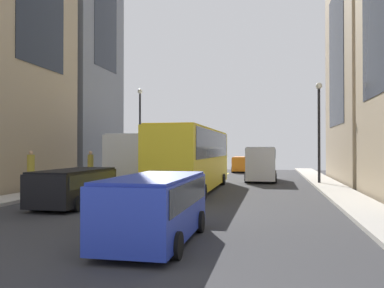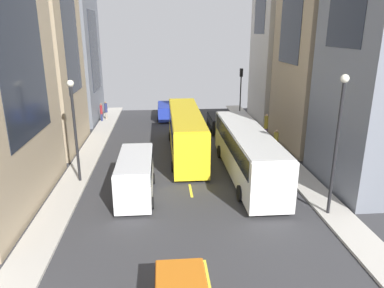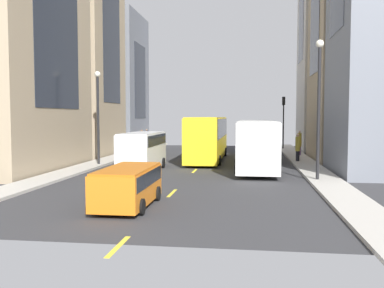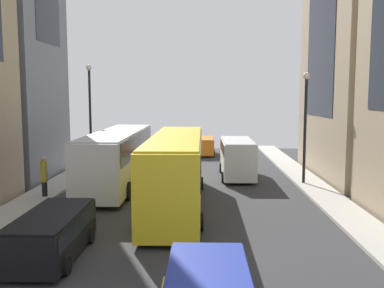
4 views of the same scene
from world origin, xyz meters
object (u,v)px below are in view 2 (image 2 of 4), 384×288
traffic_light_near_corner (241,84)px  pedestrian_walking_far (266,125)px  city_bus_white (247,149)px  pedestrian_waiting_curb (276,142)px  pedestrian_crossing_mid (106,110)px  car_black_2 (219,122)px  pedestrian_crossing_near (101,111)px  streetcar_yellow (186,129)px  delivery_van_white (135,173)px  car_blue_1 (166,110)px

traffic_light_near_corner → pedestrian_walking_far: bearing=96.0°
city_bus_white → pedestrian_waiting_curb: 5.02m
pedestrian_crossing_mid → car_black_2: bearing=-30.9°
traffic_light_near_corner → city_bus_white: bearing=79.4°
pedestrian_crossing_near → traffic_light_near_corner: (-15.83, -0.39, 2.85)m
pedestrian_crossing_mid → pedestrian_crossing_near: (0.40, 0.81, 0.01)m
city_bus_white → car_black_2: (0.07, -12.09, -1.08)m
pedestrian_waiting_curb → traffic_light_near_corner: (0.10, -13.35, 2.80)m
streetcar_yellow → pedestrian_walking_far: streetcar_yellow is taller
streetcar_yellow → pedestrian_waiting_curb: 7.41m
city_bus_white → pedestrian_walking_far: bearing=-113.8°
delivery_van_white → pedestrian_crossing_mid: bearing=-77.0°
city_bus_white → pedestrian_crossing_mid: size_ratio=6.20×
delivery_van_white → car_black_2: delivery_van_white is taller
car_blue_1 → pedestrian_crossing_near: (7.26, 0.92, 0.22)m
streetcar_yellow → car_blue_1: bearing=-83.4°
streetcar_yellow → pedestrian_crossing_mid: 14.93m
car_black_2 → pedestrian_waiting_curb: size_ratio=2.16×
pedestrian_walking_far → traffic_light_near_corner: 8.48m
city_bus_white → traffic_light_near_corner: 17.50m
delivery_van_white → traffic_light_near_corner: bearing=-118.7°
pedestrian_walking_far → traffic_light_near_corner: (0.83, -7.97, 2.78)m
pedestrian_crossing_mid → traffic_light_near_corner: bearing=-8.5°
pedestrian_waiting_curb → traffic_light_near_corner: size_ratio=0.38×
city_bus_white → pedestrian_walking_far: size_ratio=5.74×
city_bus_white → streetcar_yellow: (3.94, -5.13, 0.11)m
traffic_light_near_corner → car_blue_1: bearing=-3.5°
city_bus_white → car_black_2: city_bus_white is taller
car_black_2 → pedestrian_waiting_curb: bearing=111.9°
delivery_van_white → traffic_light_near_corner: 22.65m
pedestrian_walking_far → traffic_light_near_corner: traffic_light_near_corner is taller
traffic_light_near_corner → pedestrian_waiting_curb: bearing=90.4°
delivery_van_white → pedestrian_crossing_near: (5.04, -19.35, -0.27)m
streetcar_yellow → traffic_light_near_corner: size_ratio=2.22×
city_bus_white → delivery_van_white: bearing=19.3°
city_bus_white → car_blue_1: size_ratio=2.72×
pedestrian_walking_far → car_blue_1: bearing=91.6°
city_bus_white → car_black_2: 12.14m
city_bus_white → traffic_light_near_corner: (-3.19, -17.08, 2.08)m
car_black_2 → pedestrian_crossing_mid: (12.18, -5.41, 0.31)m
streetcar_yellow → car_black_2: (-3.87, -6.96, -1.20)m
pedestrian_walking_far → pedestrian_crossing_near: (16.67, -7.58, -0.06)m
delivery_van_white → pedestrian_waiting_curb: bearing=-149.6°
car_black_2 → pedestrian_walking_far: 5.08m
pedestrian_crossing_mid → city_bus_white: bearing=-62.0°
city_bus_white → pedestrian_crossing_mid: bearing=-55.0°
city_bus_white → delivery_van_white: size_ratio=2.17×
delivery_van_white → pedestrian_crossing_mid: (4.65, -20.17, -0.28)m
delivery_van_white → pedestrian_walking_far: 16.55m
pedestrian_crossing_near → traffic_light_near_corner: traffic_light_near_corner is taller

